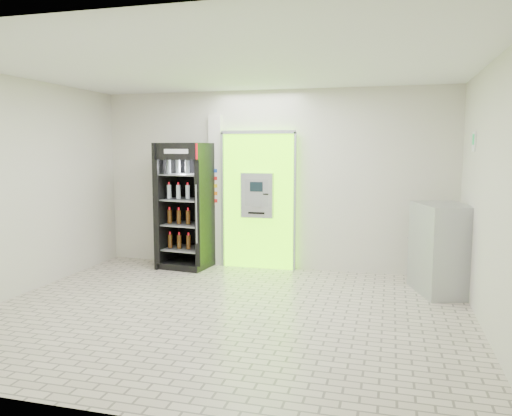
% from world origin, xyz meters
% --- Properties ---
extents(ground, '(6.00, 6.00, 0.00)m').
position_xyz_m(ground, '(0.00, 0.00, 0.00)').
color(ground, beige).
rests_on(ground, ground).
extents(room_shell, '(6.00, 6.00, 6.00)m').
position_xyz_m(room_shell, '(0.00, 0.00, 1.84)').
color(room_shell, beige).
rests_on(room_shell, ground).
extents(atm_assembly, '(1.30, 0.24, 2.33)m').
position_xyz_m(atm_assembly, '(-0.20, 2.41, 1.17)').
color(atm_assembly, '#65E604').
rests_on(atm_assembly, ground).
extents(pillar, '(0.22, 0.11, 2.60)m').
position_xyz_m(pillar, '(-0.98, 2.45, 1.30)').
color(pillar, silver).
rests_on(pillar, ground).
extents(beverage_cooler, '(0.87, 0.81, 2.12)m').
position_xyz_m(beverage_cooler, '(-1.41, 2.15, 1.02)').
color(beverage_cooler, black).
rests_on(beverage_cooler, ground).
extents(steel_cabinet, '(0.90, 1.09, 1.27)m').
position_xyz_m(steel_cabinet, '(2.67, 1.61, 0.63)').
color(steel_cabinet, '#9C9FA3').
rests_on(steel_cabinet, ground).
extents(exit_sign, '(0.02, 0.22, 0.26)m').
position_xyz_m(exit_sign, '(2.99, 1.40, 2.12)').
color(exit_sign, white).
rests_on(exit_sign, room_shell).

